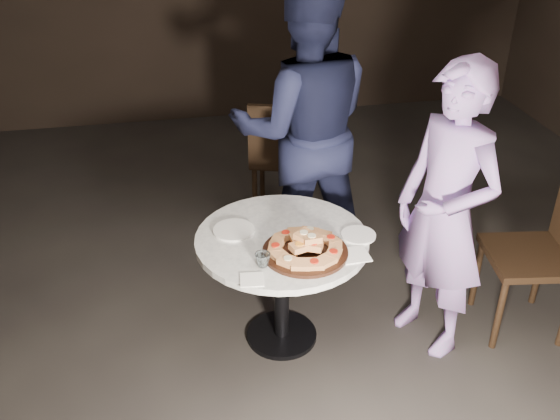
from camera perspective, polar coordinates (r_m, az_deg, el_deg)
name	(u,v)px	position (r m, az deg, el deg)	size (l,w,h in m)	color
floor	(309,348)	(3.51, 2.68, -12.51)	(7.00, 7.00, 0.00)	black
table	(282,257)	(3.24, 0.17, -4.31)	(0.92, 0.92, 0.67)	black
serving_board	(305,252)	(3.05, 2.32, -3.85)	(0.42, 0.42, 0.02)	black
focaccia_pile	(306,246)	(3.03, 2.35, -3.26)	(0.38, 0.37, 0.10)	#C17F4A
plate_left	(234,230)	(3.23, -4.25, -1.84)	(0.22, 0.22, 0.01)	white
plate_right	(358,235)	(3.21, 7.19, -2.28)	(0.18, 0.18, 0.01)	white
water_glass	(263,260)	(2.95, -1.60, -4.57)	(0.07, 0.07, 0.07)	silver
napkin_near	(252,280)	(2.88, -2.58, -6.38)	(0.11, 0.11, 0.01)	white
napkin_far	(355,255)	(3.06, 6.84, -4.10)	(0.14, 0.14, 0.01)	white
chair_far	(282,152)	(4.38, 0.17, 5.29)	(0.55, 0.56, 0.92)	black
chair_right	(549,245)	(3.64, 23.39, -2.95)	(0.51, 0.50, 0.93)	black
diner_navy	(303,129)	(3.76, 2.16, 7.37)	(0.89, 0.70, 1.84)	black
diner_teal	(445,214)	(3.23, 14.87, -0.37)	(0.58, 0.38, 1.59)	#856AAB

